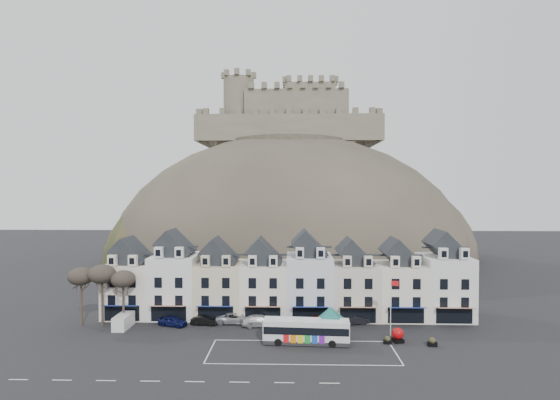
{
  "coord_description": "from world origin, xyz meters",
  "views": [
    {
      "loc": [
        0.68,
        -49.96,
        19.42
      ],
      "look_at": [
        -1.24,
        24.0,
        17.4
      ],
      "focal_mm": 28.0,
      "sensor_mm": 36.0,
      "label": 1
    }
  ],
  "objects_px": {
    "red_buoy": "(398,335)",
    "car_white": "(261,321)",
    "car_charcoal": "(356,320)",
    "flagpole": "(391,303)",
    "white_van": "(123,321)",
    "bus": "(306,330)",
    "car_navy": "(173,321)",
    "car_maroon": "(320,319)",
    "car_black": "(204,321)",
    "bus_shelter": "(330,314)",
    "car_silver": "(235,318)"
  },
  "relations": [
    {
      "from": "car_maroon",
      "to": "car_navy",
      "type": "bearing_deg",
      "value": 72.67
    },
    {
      "from": "bus",
      "to": "white_van",
      "type": "xyz_separation_m",
      "value": [
        -25.17,
        5.41,
        -0.73
      ]
    },
    {
      "from": "flagpole",
      "to": "car_white",
      "type": "relative_size",
      "value": 1.39
    },
    {
      "from": "flagpole",
      "to": "car_silver",
      "type": "bearing_deg",
      "value": 167.14
    },
    {
      "from": "car_white",
      "to": "car_charcoal",
      "type": "relative_size",
      "value": 1.44
    },
    {
      "from": "red_buoy",
      "to": "car_navy",
      "type": "height_order",
      "value": "red_buoy"
    },
    {
      "from": "white_van",
      "to": "car_black",
      "type": "bearing_deg",
      "value": 8.65
    },
    {
      "from": "car_maroon",
      "to": "flagpole",
      "type": "bearing_deg",
      "value": -139.66
    },
    {
      "from": "bus_shelter",
      "to": "car_black",
      "type": "height_order",
      "value": "bus_shelter"
    },
    {
      "from": "bus_shelter",
      "to": "car_charcoal",
      "type": "xyz_separation_m",
      "value": [
        4.3,
        6.54,
        -2.69
      ]
    },
    {
      "from": "car_navy",
      "to": "car_charcoal",
      "type": "height_order",
      "value": "car_navy"
    },
    {
      "from": "red_buoy",
      "to": "car_white",
      "type": "bearing_deg",
      "value": 161.64
    },
    {
      "from": "bus",
      "to": "flagpole",
      "type": "bearing_deg",
      "value": 18.9
    },
    {
      "from": "car_black",
      "to": "white_van",
      "type": "bearing_deg",
      "value": 104.66
    },
    {
      "from": "red_buoy",
      "to": "car_charcoal",
      "type": "relative_size",
      "value": 0.49
    },
    {
      "from": "flagpole",
      "to": "car_black",
      "type": "bearing_deg",
      "value": 171.19
    },
    {
      "from": "red_buoy",
      "to": "car_silver",
      "type": "bearing_deg",
      "value": 161.56
    },
    {
      "from": "car_navy",
      "to": "car_charcoal",
      "type": "xyz_separation_m",
      "value": [
        26.0,
        1.49,
        -0.09
      ]
    },
    {
      "from": "car_white",
      "to": "bus_shelter",
      "type": "bearing_deg",
      "value": -125.59
    },
    {
      "from": "flagpole",
      "to": "car_navy",
      "type": "distance_m",
      "value": 30.21
    },
    {
      "from": "car_maroon",
      "to": "white_van",
      "type": "bearing_deg",
      "value": 73.77
    },
    {
      "from": "flagpole",
      "to": "bus",
      "type": "bearing_deg",
      "value": -164.72
    },
    {
      "from": "car_white",
      "to": "car_maroon",
      "type": "relative_size",
      "value": 1.36
    },
    {
      "from": "flagpole",
      "to": "white_van",
      "type": "xyz_separation_m",
      "value": [
        -36.43,
        2.34,
        -3.38
      ]
    },
    {
      "from": "bus",
      "to": "white_van",
      "type": "bearing_deg",
      "value": 171.48
    },
    {
      "from": "flagpole",
      "to": "white_van",
      "type": "relative_size",
      "value": 1.85
    },
    {
      "from": "bus_shelter",
      "to": "red_buoy",
      "type": "distance_m",
      "value": 8.76
    },
    {
      "from": "white_van",
      "to": "car_maroon",
      "type": "height_order",
      "value": "white_van"
    },
    {
      "from": "car_white",
      "to": "car_maroon",
      "type": "distance_m",
      "value": 8.52
    },
    {
      "from": "car_navy",
      "to": "bus_shelter",
      "type": "bearing_deg",
      "value": -84.28
    },
    {
      "from": "bus",
      "to": "car_white",
      "type": "xyz_separation_m",
      "value": [
        -6.18,
        6.64,
        -0.88
      ]
    },
    {
      "from": "flagpole",
      "to": "white_van",
      "type": "bearing_deg",
      "value": 176.33
    },
    {
      "from": "car_silver",
      "to": "car_white",
      "type": "xyz_separation_m",
      "value": [
        3.74,
        -1.28,
        0.02
      ]
    },
    {
      "from": "red_buoy",
      "to": "flagpole",
      "type": "xyz_separation_m",
      "value": [
        -0.3,
        2.33,
        3.37
      ]
    },
    {
      "from": "car_maroon",
      "to": "bus_shelter",
      "type": "bearing_deg",
      "value": 166.41
    },
    {
      "from": "red_buoy",
      "to": "car_charcoal",
      "type": "distance_m",
      "value": 8.26
    },
    {
      "from": "bus_shelter",
      "to": "car_charcoal",
      "type": "relative_size",
      "value": 1.77
    },
    {
      "from": "bus",
      "to": "flagpole",
      "type": "xyz_separation_m",
      "value": [
        11.26,
        3.08,
        2.64
      ]
    },
    {
      "from": "car_navy",
      "to": "car_maroon",
      "type": "bearing_deg",
      "value": -67.08
    },
    {
      "from": "bus",
      "to": "car_maroon",
      "type": "height_order",
      "value": "bus"
    },
    {
      "from": "car_silver",
      "to": "car_maroon",
      "type": "distance_m",
      "value": 12.16
    },
    {
      "from": "car_maroon",
      "to": "car_black",
      "type": "bearing_deg",
      "value": 71.65
    },
    {
      "from": "flagpole",
      "to": "car_silver",
      "type": "height_order",
      "value": "flagpole"
    },
    {
      "from": "car_silver",
      "to": "car_charcoal",
      "type": "distance_m",
      "value": 17.36
    },
    {
      "from": "car_black",
      "to": "car_charcoal",
      "type": "bearing_deg",
      "value": -81.36
    },
    {
      "from": "car_navy",
      "to": "car_silver",
      "type": "bearing_deg",
      "value": -61.38
    },
    {
      "from": "bus",
      "to": "flagpole",
      "type": "relative_size",
      "value": 1.43
    },
    {
      "from": "bus_shelter",
      "to": "car_black",
      "type": "distance_m",
      "value": 18.45
    },
    {
      "from": "car_black",
      "to": "car_silver",
      "type": "bearing_deg",
      "value": -72.01
    },
    {
      "from": "car_maroon",
      "to": "car_white",
      "type": "bearing_deg",
      "value": 77.18
    }
  ]
}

